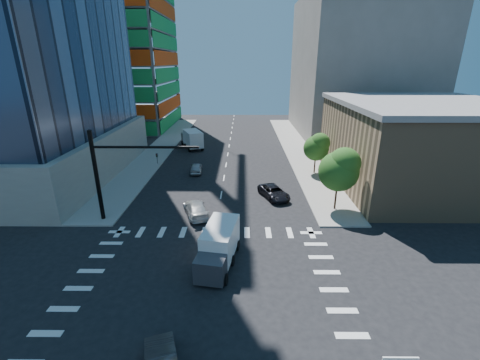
{
  "coord_description": "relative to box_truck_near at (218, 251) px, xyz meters",
  "views": [
    {
      "loc": [
        2.57,
        -17.44,
        15.01
      ],
      "look_at": [
        2.35,
        8.0,
        5.61
      ],
      "focal_mm": 24.0,
      "sensor_mm": 36.0,
      "label": 1
    }
  ],
  "objects": [
    {
      "name": "ground",
      "position": [
        -0.67,
        -3.85,
        -1.32
      ],
      "size": [
        160.0,
        160.0,
        0.0
      ],
      "primitive_type": "plane",
      "color": "black",
      "rests_on": "ground"
    },
    {
      "name": "road_markings",
      "position": [
        -0.67,
        -3.85,
        -1.31
      ],
      "size": [
        20.0,
        20.0,
        0.01
      ],
      "primitive_type": "cube",
      "color": "silver",
      "rests_on": "ground"
    },
    {
      "name": "sidewalk_ne",
      "position": [
        11.83,
        36.15,
        -1.24
      ],
      "size": [
        5.0,
        60.0,
        0.15
      ],
      "primitive_type": "cube",
      "color": "gray",
      "rests_on": "ground"
    },
    {
      "name": "sidewalk_nw",
      "position": [
        -13.17,
        36.15,
        -1.24
      ],
      "size": [
        5.0,
        60.0,
        0.15
      ],
      "primitive_type": "cube",
      "color": "gray",
      "rests_on": "ground"
    },
    {
      "name": "construction_building",
      "position": [
        -28.08,
        58.08,
        23.29
      ],
      "size": [
        25.16,
        34.5,
        70.6
      ],
      "color": "slate",
      "rests_on": "ground"
    },
    {
      "name": "commercial_building",
      "position": [
        24.33,
        18.15,
        3.99
      ],
      "size": [
        20.5,
        22.5,
        10.6
      ],
      "color": "#8D7152",
      "rests_on": "ground"
    },
    {
      "name": "bg_building_ne",
      "position": [
        26.33,
        51.15,
        12.68
      ],
      "size": [
        24.0,
        30.0,
        28.0
      ],
      "primitive_type": "cube",
      "color": "slate",
      "rests_on": "ground"
    },
    {
      "name": "signal_mast_nw",
      "position": [
        -10.67,
        7.65,
        4.18
      ],
      "size": [
        10.2,
        0.4,
        9.0
      ],
      "color": "black",
      "rests_on": "sidewalk_nw"
    },
    {
      "name": "tree_south",
      "position": [
        11.96,
        10.05,
        3.37
      ],
      "size": [
        4.16,
        4.16,
        6.82
      ],
      "color": "#382316",
      "rests_on": "sidewalk_ne"
    },
    {
      "name": "tree_north",
      "position": [
        12.26,
        22.05,
        2.67
      ],
      "size": [
        3.54,
        3.52,
        5.78
      ],
      "color": "#382316",
      "rests_on": "sidewalk_ne"
    },
    {
      "name": "car_nb_far",
      "position": [
        5.57,
        13.36,
        -0.63
      ],
      "size": [
        3.99,
        5.48,
        1.39
      ],
      "primitive_type": "imported",
      "rotation": [
        0.0,
        0.0,
        0.38
      ],
      "color": "black",
      "rests_on": "ground"
    },
    {
      "name": "car_sb_near",
      "position": [
        -2.93,
        8.77,
        -0.58
      ],
      "size": [
        3.6,
        5.49,
        1.48
      ],
      "primitive_type": "imported",
      "rotation": [
        0.0,
        0.0,
        3.47
      ],
      "color": "#B2B2B2",
      "rests_on": "ground"
    },
    {
      "name": "car_sb_mid",
      "position": [
        -4.77,
        22.46,
        -0.62
      ],
      "size": [
        1.95,
        4.19,
        1.39
      ],
      "primitive_type": "imported",
      "rotation": [
        0.0,
        0.0,
        3.22
      ],
      "color": "#A8AAB0",
      "rests_on": "ground"
    },
    {
      "name": "box_truck_near",
      "position": [
        0.0,
        0.0,
        0.0
      ],
      "size": [
        3.36,
        6.01,
        2.98
      ],
      "rotation": [
        0.0,
        0.0,
        -0.17
      ],
      "color": "black",
      "rests_on": "ground"
    },
    {
      "name": "box_truck_far",
      "position": [
        -7.53,
        36.68,
        0.16
      ],
      "size": [
        5.01,
        6.93,
        3.34
      ],
      "rotation": [
        0.0,
        0.0,
        3.55
      ],
      "color": "black",
      "rests_on": "ground"
    }
  ]
}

